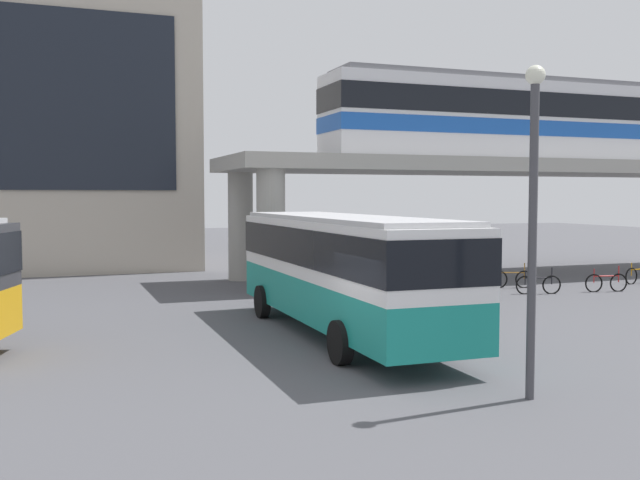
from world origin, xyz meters
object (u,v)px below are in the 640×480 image
object	(u,v)px
train	(537,120)
bicycle_brown	(511,279)
bicycle_orange	(640,275)
bicycle_red	(606,283)
bus_main	(342,262)
bicycle_blue	(439,283)
bicycle_black	(538,285)

from	to	relation	value
train	bicycle_brown	xyz separation A→B (m)	(-4.14, -4.03, -6.99)
bicycle_orange	bicycle_red	distance (m)	3.62
bicycle_red	bicycle_brown	world-z (taller)	same
bus_main	bicycle_blue	bearing A→B (deg)	44.87
bicycle_blue	bicycle_black	xyz separation A→B (m)	(3.34, -1.71, 0.00)
train	bicycle_brown	bearing A→B (deg)	-135.78
bicycle_red	bicycle_brown	size ratio (longest dim) A/B	1.04
bicycle_black	bicycle_brown	distance (m)	1.95
bus_main	bicycle_orange	bearing A→B (deg)	21.21
bus_main	bicycle_orange	world-z (taller)	bus_main
bicycle_blue	bicycle_red	size ratio (longest dim) A/B	0.99
bus_main	bicycle_orange	size ratio (longest dim) A/B	6.22
bicycle_orange	bicycle_black	world-z (taller)	same
bicycle_black	bus_main	bearing A→B (deg)	-153.41
bicycle_blue	bicycle_black	bearing A→B (deg)	-27.13
bus_main	bicycle_red	size ratio (longest dim) A/B	6.25
train	bicycle_blue	xyz separation A→B (m)	(-7.63, -4.26, -6.99)
bicycle_orange	bicycle_brown	distance (m)	6.03
bicycle_blue	bicycle_black	world-z (taller)	same
bicycle_orange	bicycle_brown	bearing A→B (deg)	173.24
bicycle_blue	bicycle_red	bearing A→B (deg)	-18.62
bicycle_red	bicycle_black	size ratio (longest dim) A/B	1.02
bicycle_black	bicycle_red	bearing A→B (deg)	-7.66
bus_main	bicycle_black	bearing A→B (deg)	26.59
bicycle_red	bicycle_orange	bearing A→B (deg)	26.67
train	bus_main	distance (m)	18.99
train	bicycle_orange	world-z (taller)	train
bicycle_blue	train	bearing A→B (deg)	29.21
bicycle_red	bicycle_black	bearing A→B (deg)	172.34
bicycle_blue	bicycle_orange	size ratio (longest dim) A/B	0.99
bicycle_blue	bicycle_red	distance (m)	6.58
train	bicycle_black	xyz separation A→B (m)	(-4.29, -5.98, -6.99)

